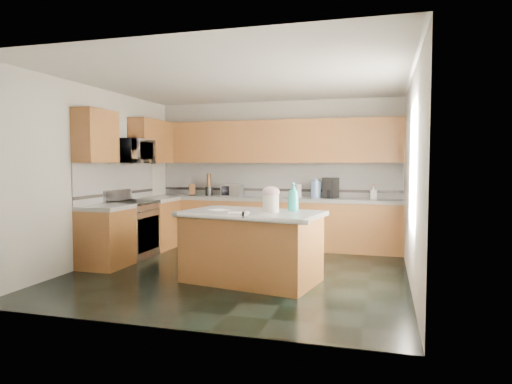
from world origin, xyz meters
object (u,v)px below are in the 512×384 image
(knife_block, at_px, (192,190))
(toaster_oven, at_px, (232,190))
(island_top, at_px, (251,214))
(soap_bottle_island, at_px, (293,197))
(coffee_maker, at_px, (331,188))
(treat_jar, at_px, (271,203))
(island_base, at_px, (251,249))

(knife_block, relative_size, toaster_oven, 0.56)
(island_top, height_order, soap_bottle_island, soap_bottle_island)
(coffee_maker, bearing_deg, knife_block, -155.90)
(soap_bottle_island, bearing_deg, toaster_oven, 130.50)
(toaster_oven, height_order, coffee_maker, coffee_maker)
(island_top, relative_size, knife_block, 8.24)
(soap_bottle_island, relative_size, toaster_oven, 0.98)
(treat_jar, bearing_deg, island_top, 168.75)
(island_base, distance_m, coffee_maker, 2.72)
(soap_bottle_island, height_order, coffee_maker, soap_bottle_island)
(treat_jar, bearing_deg, island_base, 168.75)
(knife_block, bearing_deg, island_base, -71.80)
(island_base, xyz_separation_m, coffee_maker, (0.73, 2.53, 0.67))
(island_base, distance_m, island_top, 0.46)
(toaster_oven, bearing_deg, soap_bottle_island, -49.79)
(soap_bottle_island, xyz_separation_m, toaster_oven, (-1.63, 2.31, -0.08))
(island_base, height_order, island_top, island_top)
(treat_jar, height_order, knife_block, knife_block)
(treat_jar, relative_size, toaster_oven, 0.58)
(toaster_oven, distance_m, coffee_maker, 1.84)
(treat_jar, xyz_separation_m, knife_block, (-2.18, 2.47, -0.00))
(island_base, distance_m, toaster_oven, 2.80)
(island_base, bearing_deg, island_top, -169.47)
(island_top, distance_m, toaster_oven, 2.74)
(soap_bottle_island, xyz_separation_m, knife_block, (-2.44, 2.31, -0.08))
(knife_block, distance_m, toaster_oven, 0.82)
(soap_bottle_island, bearing_deg, treat_jar, -143.55)
(island_top, xyz_separation_m, soap_bottle_island, (0.52, 0.18, 0.22))
(soap_bottle_island, bearing_deg, coffee_maker, 90.11)
(island_base, relative_size, island_top, 0.94)
(knife_block, bearing_deg, treat_jar, -68.05)
(treat_jar, height_order, toaster_oven, same)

